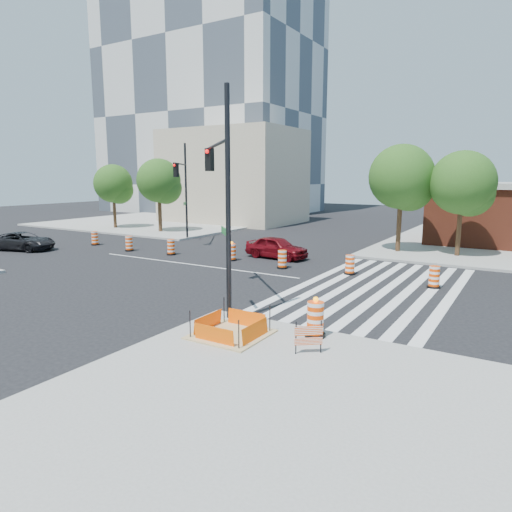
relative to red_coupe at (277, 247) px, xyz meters
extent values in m
plane|color=black|center=(-3.25, -4.38, -0.69)|extent=(120.00, 120.00, 0.00)
cube|color=gray|center=(-21.25, 13.62, -0.61)|extent=(22.00, 22.00, 0.15)
cube|color=silver|center=(4.55, -4.38, -0.68)|extent=(0.45, 13.50, 0.01)
cube|color=silver|center=(5.45, -4.38, -0.68)|extent=(0.45, 13.50, 0.01)
cube|color=silver|center=(6.35, -4.38, -0.68)|extent=(0.45, 13.50, 0.01)
cube|color=silver|center=(7.25, -4.38, -0.68)|extent=(0.45, 13.50, 0.01)
cube|color=silver|center=(8.15, -4.38, -0.68)|extent=(0.45, 13.50, 0.01)
cube|color=silver|center=(9.05, -4.38, -0.68)|extent=(0.45, 13.50, 0.01)
cube|color=silver|center=(9.95, -4.38, -0.68)|extent=(0.45, 13.50, 0.01)
cube|color=silver|center=(10.85, -4.38, -0.68)|extent=(0.45, 13.50, 0.01)
cube|color=silver|center=(-3.25, -4.38, -0.68)|extent=(14.00, 0.12, 0.01)
cube|color=tan|center=(5.75, -13.38, -0.51)|extent=(2.20, 2.20, 0.05)
cube|color=#FF5C05|center=(5.75, -14.28, -0.26)|extent=(1.44, 0.02, 0.55)
cube|color=#FF5C05|center=(5.75, -12.48, -0.26)|extent=(1.44, 0.02, 0.55)
cube|color=#FF5C05|center=(4.85, -13.38, -0.26)|extent=(0.02, 1.44, 0.55)
cube|color=#FF5C05|center=(6.65, -13.38, -0.26)|extent=(0.02, 1.44, 0.55)
cylinder|color=black|center=(4.85, -14.28, -0.09)|extent=(0.04, 0.04, 0.90)
cylinder|color=black|center=(6.65, -14.28, -0.09)|extent=(0.04, 0.04, 0.90)
cylinder|color=black|center=(4.85, -12.48, -0.09)|extent=(0.04, 0.04, 0.90)
cylinder|color=black|center=(6.65, -12.48, -0.09)|extent=(0.04, 0.04, 0.90)
cube|color=silver|center=(-27.25, 29.62, 21.81)|extent=(28.00, 18.00, 45.00)
cube|color=tan|center=(-15.25, 17.62, 4.31)|extent=(14.00, 10.00, 10.00)
imported|color=#5E080E|center=(0.00, 0.00, 0.00)|extent=(4.17, 1.95, 1.38)
imported|color=black|center=(-16.60, -6.43, -0.06)|extent=(4.90, 3.24, 1.25)
cylinder|color=black|center=(4.67, -11.91, 3.43)|extent=(0.18, 0.18, 7.94)
cylinder|color=black|center=(2.60, -9.77, 5.61)|extent=(4.22, 4.36, 0.12)
cube|color=black|center=(1.15, -8.27, 5.11)|extent=(0.32, 0.28, 0.99)
sphere|color=#FF0C0C|center=(1.15, -8.45, 5.46)|extent=(0.18, 0.18, 0.18)
cube|color=#0C591E|center=(3.98, -11.19, 2.44)|extent=(0.86, 0.88, 0.25)
cylinder|color=black|center=(-10.39, 3.77, 3.21)|extent=(0.17, 0.17, 7.49)
cylinder|color=black|center=(-8.88, 1.39, 5.26)|extent=(3.10, 4.80, 0.11)
cube|color=black|center=(-7.83, -0.27, 4.80)|extent=(0.30, 0.26, 0.94)
sphere|color=#FF0C0C|center=(-7.83, -0.45, 5.12)|extent=(0.17, 0.17, 0.17)
cube|color=#0C591E|center=(-9.89, 2.98, 2.27)|extent=(0.63, 0.97, 0.23)
cylinder|color=black|center=(8.08, -12.11, -0.49)|extent=(0.65, 0.65, 0.11)
cylinder|color=#FF4605|center=(8.08, -12.11, 0.06)|extent=(0.52, 0.52, 1.04)
sphere|color=#FF990C|center=(8.08, -12.11, 0.66)|extent=(0.17, 0.17, 0.17)
cube|color=#FF4605|center=(8.47, -13.47, 0.12)|extent=(0.66, 0.53, 0.27)
cube|color=#FF4605|center=(8.47, -13.47, -0.18)|extent=(0.66, 0.53, 0.21)
cylinder|color=black|center=(8.19, -13.69, -0.07)|extent=(0.04, 0.04, 0.95)
cylinder|color=black|center=(8.76, -13.24, -0.07)|extent=(0.04, 0.04, 0.95)
cylinder|color=#382314|center=(-21.01, 5.71, 1.25)|extent=(0.30, 0.30, 3.88)
sphere|color=#1D4513|center=(-21.01, 5.71, 3.67)|extent=(3.64, 3.64, 3.64)
sphere|color=#1D4513|center=(-20.54, 5.99, 3.07)|extent=(2.67, 2.67, 2.67)
sphere|color=#1D4513|center=(-21.38, 5.52, 3.31)|extent=(2.42, 2.42, 2.42)
cylinder|color=#382314|center=(-15.21, 5.80, 1.39)|extent=(0.33, 0.33, 4.15)
sphere|color=#1D4513|center=(-15.21, 5.80, 3.98)|extent=(3.89, 3.89, 3.89)
sphere|color=#1D4513|center=(-14.69, 6.11, 3.34)|extent=(2.86, 2.86, 2.86)
sphere|color=#1D4513|center=(-15.63, 5.59, 3.59)|extent=(2.60, 2.60, 2.60)
cylinder|color=#382314|center=(5.98, 5.91, 1.55)|extent=(0.30, 0.30, 4.48)
sphere|color=#1D4513|center=(5.98, 5.91, 4.35)|extent=(4.20, 4.20, 4.20)
sphere|color=#1D4513|center=(6.46, 6.20, 3.65)|extent=(3.08, 3.08, 3.08)
sphere|color=#1D4513|center=(5.60, 5.72, 3.93)|extent=(2.80, 2.80, 2.80)
cylinder|color=#382314|center=(9.64, 6.08, 1.40)|extent=(0.29, 0.29, 4.17)
sphere|color=#1D4513|center=(9.64, 6.08, 4.00)|extent=(3.91, 3.91, 3.91)
sphere|color=#1D4513|center=(10.09, 6.35, 3.35)|extent=(2.87, 2.87, 2.87)
sphere|color=#1D4513|center=(9.28, 5.91, 3.61)|extent=(2.61, 2.61, 2.61)
cylinder|color=black|center=(-14.23, -2.24, -0.64)|extent=(0.60, 0.60, 0.10)
cylinder|color=#FF4605|center=(-14.23, -2.24, -0.14)|extent=(0.48, 0.48, 0.95)
cylinder|color=black|center=(-9.99, -2.85, -0.64)|extent=(0.60, 0.60, 0.10)
cylinder|color=#FF4605|center=(-9.99, -2.85, -0.14)|extent=(0.48, 0.48, 0.95)
cylinder|color=black|center=(-6.49, -2.51, -0.64)|extent=(0.60, 0.60, 0.10)
cylinder|color=#FF4605|center=(-6.49, -2.51, -0.14)|extent=(0.48, 0.48, 0.95)
cylinder|color=black|center=(-1.94, -2.11, -0.64)|extent=(0.60, 0.60, 0.10)
cylinder|color=#FF4605|center=(-1.94, -2.11, -0.14)|extent=(0.48, 0.48, 0.95)
sphere|color=#FF990C|center=(-1.94, -2.11, 0.41)|extent=(0.16, 0.16, 0.16)
cylinder|color=black|center=(1.82, -2.62, -0.64)|extent=(0.60, 0.60, 0.10)
cylinder|color=#FF4605|center=(1.82, -2.62, -0.14)|extent=(0.48, 0.48, 0.95)
cylinder|color=black|center=(5.58, -2.15, -0.64)|extent=(0.60, 0.60, 0.10)
cylinder|color=#FF4605|center=(5.58, -2.15, -0.14)|extent=(0.48, 0.48, 0.95)
cylinder|color=black|center=(9.91, -2.94, -0.64)|extent=(0.60, 0.60, 0.10)
cylinder|color=#FF4605|center=(9.91, -2.94, -0.14)|extent=(0.48, 0.48, 0.95)
camera|label=1|loc=(13.61, -24.68, 4.43)|focal=32.00mm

